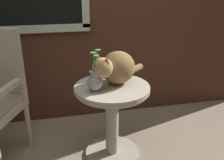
% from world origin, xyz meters
% --- Properties ---
extents(wicker_side_table, '(0.59, 0.59, 0.64)m').
position_xyz_m(wicker_side_table, '(0.20, 0.05, 0.44)').
color(wicker_side_table, '#B2A893').
rests_on(wicker_side_table, ground_plane).
extents(cat, '(0.49, 0.41, 0.27)m').
position_xyz_m(cat, '(0.25, 0.09, 0.77)').
color(cat, olive).
rests_on(cat, wicker_side_table).
extents(pewter_vase_with_ivy, '(0.11, 0.14, 0.31)m').
position_xyz_m(pewter_vase_with_ivy, '(0.06, -0.02, 0.73)').
color(pewter_vase_with_ivy, '#99999E').
rests_on(pewter_vase_with_ivy, wicker_side_table).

